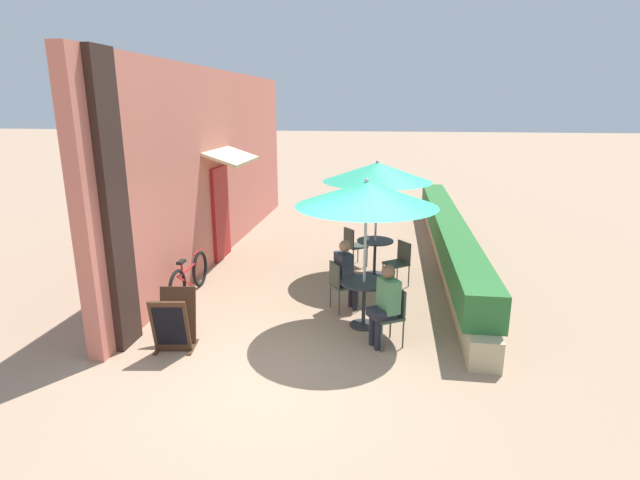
{
  "coord_description": "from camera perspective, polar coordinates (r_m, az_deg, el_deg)",
  "views": [
    {
      "loc": [
        1.4,
        -5.74,
        3.47
      ],
      "look_at": [
        0.15,
        3.17,
        1.0
      ],
      "focal_mm": 28.0,
      "sensor_mm": 36.0,
      "label": 1
    }
  ],
  "objects": [
    {
      "name": "cafe_chair_near_left",
      "position": [
        7.47,
        8.16,
        -8.11
      ],
      "size": [
        0.55,
        0.55,
        0.87
      ],
      "rotation": [
        0.0,
        0.0,
        8.39
      ],
      "color": "#384238",
      "rests_on": "ground_plane"
    },
    {
      "name": "seated_patron_near_left",
      "position": [
        7.35,
        7.45,
        -7.04
      ],
      "size": [
        0.51,
        0.48,
        1.25
      ],
      "rotation": [
        0.0,
        0.0,
        8.39
      ],
      "color": "#23232D",
      "rests_on": "ground_plane"
    },
    {
      "name": "cafe_facade_wall",
      "position": [
        11.89,
        -11.56,
        8.36
      ],
      "size": [
        0.98,
        11.04,
        4.2
      ],
      "color": "#C66B5B",
      "rests_on": "ground_plane"
    },
    {
      "name": "ground_plane",
      "position": [
        6.85,
        -5.1,
        -15.15
      ],
      "size": [
        120.0,
        120.0,
        0.0
      ],
      "primitive_type": "plane",
      "color": "#9E7F66"
    },
    {
      "name": "patio_umbrella_near",
      "position": [
        7.55,
        5.33,
        5.26
      ],
      "size": [
        2.18,
        2.18,
        2.39
      ],
      "color": "#B7B7BC",
      "rests_on": "ground_plane"
    },
    {
      "name": "menu_board",
      "position": [
        7.62,
        -16.32,
        -8.94
      ],
      "size": [
        0.61,
        0.69,
        0.85
      ],
      "rotation": [
        0.0,
        0.0,
        0.13
      ],
      "color": "#422819",
      "rests_on": "ground_plane"
    },
    {
      "name": "patio_table_mid",
      "position": [
        10.36,
        6.29,
        -1.18
      ],
      "size": [
        0.75,
        0.75,
        0.75
      ],
      "color": "#28282D",
      "rests_on": "ground_plane"
    },
    {
      "name": "cafe_chair_mid_right",
      "position": [
        9.87,
        9.06,
        -2.26
      ],
      "size": [
        0.56,
        0.56,
        0.87
      ],
      "rotation": [
        0.0,
        0.0,
        8.5
      ],
      "color": "#384238",
      "rests_on": "ground_plane"
    },
    {
      "name": "cafe_chair_mid_left",
      "position": [
        10.89,
        3.78,
        -0.41
      ],
      "size": [
        0.56,
        0.56,
        0.87
      ],
      "rotation": [
        0.0,
        0.0,
        5.36
      ],
      "color": "#384238",
      "rests_on": "ground_plane"
    },
    {
      "name": "seated_patron_near_right",
      "position": [
        8.56,
        3.04,
        -3.65
      ],
      "size": [
        0.51,
        0.48,
        1.25
      ],
      "rotation": [
        0.0,
        0.0,
        11.54
      ],
      "color": "#23232D",
      "rests_on": "ground_plane"
    },
    {
      "name": "bicycle_leaning",
      "position": [
        9.53,
        -14.73,
        -4.2
      ],
      "size": [
        0.1,
        1.8,
        0.79
      ],
      "rotation": [
        0.0,
        0.0,
        0.01
      ],
      "color": "black",
      "rests_on": "ground_plane"
    },
    {
      "name": "patio_table_near",
      "position": [
        8.0,
        5.05,
        -6.23
      ],
      "size": [
        0.75,
        0.75,
        0.75
      ],
      "color": "#28282D",
      "rests_on": "ground_plane"
    },
    {
      "name": "cafe_chair_near_right",
      "position": [
        8.57,
        2.35,
        -4.83
      ],
      "size": [
        0.55,
        0.55,
        0.87
      ],
      "rotation": [
        0.0,
        0.0,
        11.54
      ],
      "color": "#384238",
      "rests_on": "ground_plane"
    },
    {
      "name": "coffee_cup_mid",
      "position": [
        10.3,
        5.47,
        0.24
      ],
      "size": [
        0.07,
        0.07,
        0.09
      ],
      "color": "white",
      "rests_on": "patio_table_mid"
    },
    {
      "name": "planter_hedge",
      "position": [
        11.62,
        14.38,
        0.23
      ],
      "size": [
        0.6,
        10.04,
        1.01
      ],
      "color": "tan",
      "rests_on": "ground_plane"
    },
    {
      "name": "patio_umbrella_mid",
      "position": [
        10.03,
        6.56,
        7.72
      ],
      "size": [
        2.18,
        2.18,
        2.39
      ],
      "color": "#B7B7BC",
      "rests_on": "ground_plane"
    }
  ]
}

